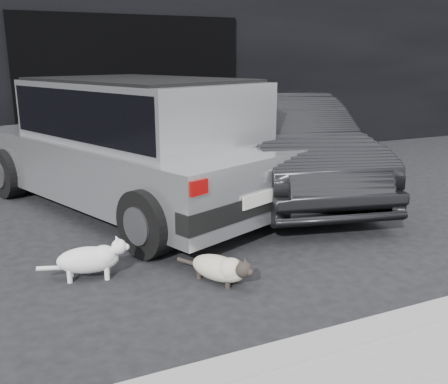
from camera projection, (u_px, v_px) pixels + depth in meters
name	position (u px, v px, depth m)	size (l,w,h in m)	color
ground	(142.00, 240.00, 5.32)	(80.00, 80.00, 0.00)	black
building_facade	(106.00, 27.00, 10.34)	(34.00, 4.00, 5.00)	black
garage_opening	(133.00, 91.00, 8.89)	(4.00, 0.10, 2.60)	black
curb	(385.00, 332.00, 3.42)	(18.00, 0.25, 0.12)	gray
silver_hatchback	(134.00, 138.00, 6.30)	(3.48, 4.86, 1.64)	#B0B2B5
second_car	(283.00, 145.00, 7.02)	(1.47, 4.21, 1.39)	black
cat_siamese	(223.00, 269.00, 4.28)	(0.50, 0.72, 0.28)	beige
cat_white	(92.00, 259.00, 4.36)	(0.78, 0.38, 0.37)	silver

